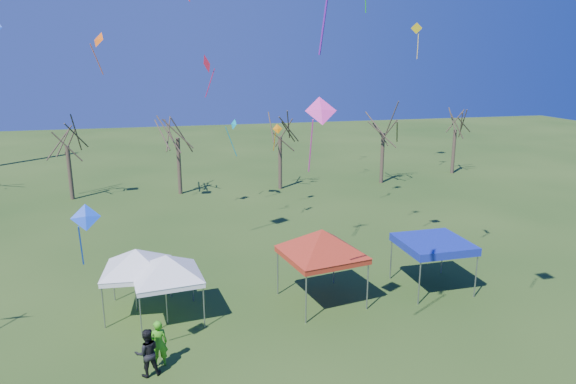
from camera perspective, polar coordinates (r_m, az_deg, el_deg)
The scene contains 19 objects.
ground at distance 20.93m, azimuth -2.14°, elevation -16.38°, with size 140.00×140.00×0.00m, color #224215.
tree_1 at distance 43.15m, azimuth -23.55°, elevation 6.71°, with size 3.42×3.42×7.54m.
tree_2 at distance 42.24m, azimuth -12.29°, elevation 8.12°, with size 3.71×3.71×8.18m.
tree_3 at distance 43.00m, azimuth -0.90°, elevation 8.27°, with size 3.59×3.59×7.91m.
tree_4 at distance 45.95m, azimuth 10.64°, elevation 8.40°, with size 3.58×3.58×7.89m.
tree_5 at distance 51.75m, azimuth 18.23°, elevation 8.22°, with size 3.39×3.39×7.46m.
tent_white_west at distance 22.03m, azimuth -13.39°, elevation -7.31°, with size 3.77×3.77×3.35m.
tent_white_mid at distance 22.99m, azimuth -16.56°, elevation -6.55°, with size 3.81×3.81×3.37m.
tent_red at distance 22.81m, azimuth 3.80°, elevation -4.73°, with size 4.48×4.48×4.02m.
tent_blue at distance 25.44m, azimuth 15.86°, elevation -5.61°, with size 3.13×3.13×2.43m.
person_dark at distance 19.28m, azimuth -15.39°, elevation -16.83°, with size 0.85×0.67×1.76m, color black.
person_green at distance 19.69m, azimuth -14.20°, elevation -15.99°, with size 0.65×0.43×1.78m, color green.
kite_12 at distance 47.63m, azimuth 14.10°, elevation 17.16°, with size 0.99×0.71×3.06m.
kite_27 at distance 17.37m, azimuth 3.66°, elevation 8.94°, with size 1.14×0.79×2.63m.
kite_22 at distance 38.62m, azimuth -6.10°, elevation 7.36°, with size 0.88×1.04×2.97m.
kite_19 at distance 36.60m, azimuth -1.19°, elevation 6.94°, with size 0.75×0.52×1.95m.
kite_1 at distance 17.15m, azimuth -21.59°, elevation -2.71°, with size 0.95×0.67×2.02m.
kite_13 at distance 35.91m, azimuth -20.35°, elevation 15.55°, with size 1.08×1.19×2.70m.
kite_11 at distance 35.51m, azimuth -8.94°, elevation 13.88°, with size 0.82×1.32×2.80m.
Camera 1 is at (-3.58, -17.61, 10.73)m, focal length 32.00 mm.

